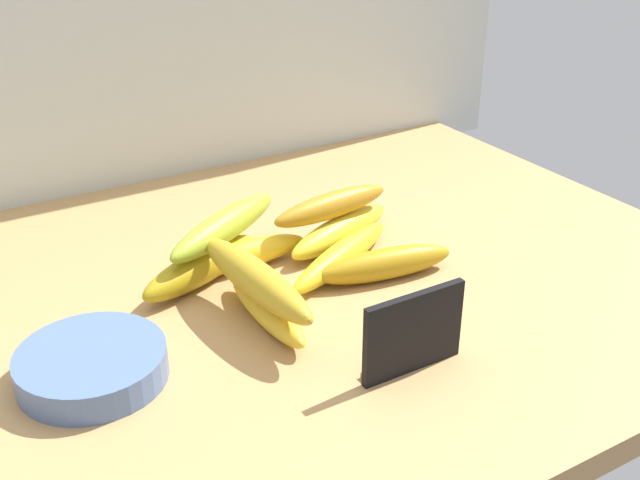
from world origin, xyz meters
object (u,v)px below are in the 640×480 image
Objects in this scene: banana_6 at (224,226)px; banana_5 at (341,231)px; banana_8 at (331,205)px; banana_2 at (201,267)px; banana_3 at (266,309)px; banana_1 at (384,264)px; banana_7 at (255,279)px; banana_4 at (235,257)px; fruit_bowl at (92,365)px; banana_0 at (341,255)px; chalkboard_sign at (413,335)px.

banana_5 is at bearing -7.71° from banana_6.
banana_2 is at bearing -177.73° from banana_8.
banana_6 reaches higher than banana_8.
banana_6 reaches higher than banana_3.
banana_1 is 0.84× the size of banana_7.
banana_5 is 15.37cm from banana_6.
banana_5 is 3.66cm from banana_8.
banana_3 is at bearing -77.07° from banana_2.
banana_6 reaches higher than banana_5.
banana_6 is (-0.50, 1.41, 3.57)cm from banana_4.
banana_3 is at bearing 1.37° from fruit_bowl.
banana_6 is at bearing 147.76° from banana_0.
banana_8 reaches higher than banana_2.
banana_0 is 1.09× the size of banana_4.
banana_1 is 0.93× the size of banana_5.
banana_5 reaches higher than banana_0.
banana_5 is at bearing -32.18° from banana_8.
banana_7 is (-13.94, -5.45, 3.52)cm from banana_0.
chalkboard_sign is at bearing -67.48° from banana_2.
banana_3 is 19.88cm from banana_8.
banana_4 is at bearing 76.07° from banana_7.
banana_0 is 1.09× the size of banana_5.
fruit_bowl is 0.71× the size of banana_0.
banana_4 is 0.94× the size of banana_6.
banana_7 is (17.80, 1.11, 3.62)cm from fruit_bowl.
banana_4 is (-6.11, 26.57, -2.11)cm from chalkboard_sign.
banana_1 is at bearing -58.17° from banana_0.
chalkboard_sign reaches higher than banana_7.
banana_4 is (2.01, 12.04, 0.13)cm from banana_3.
banana_8 is at bearing 147.82° from banana_5.
banana_8 is (-1.00, 0.63, 3.47)cm from banana_5.
banana_1 is at bearing 63.47° from chalkboard_sign.
chalkboard_sign is at bearing -105.21° from banana_8.
banana_0 is (31.74, 6.56, 0.11)cm from fruit_bowl.
banana_7 is at bearing -177.56° from banana_1.
banana_2 is at bearing 112.52° from chalkboard_sign.
banana_2 is 11.28cm from banana_7.
banana_4 is at bearing 8.50° from banana_2.
banana_2 is at bearing -171.50° from banana_4.
banana_5 is at bearing 72.42° from chalkboard_sign.
banana_1 is 0.97× the size of banana_2.
banana_0 is 6.22cm from banana_5.
banana_1 is 0.87× the size of banana_6.
banana_3 is (-8.13, 14.53, -2.24)cm from chalkboard_sign.
banana_3 is at bearing -155.01° from banana_0.
chalkboard_sign is 0.60× the size of banana_4.
banana_2 reaches higher than banana_5.
banana_5 is (14.34, -0.60, 0.10)cm from banana_4.
banana_8 is at bearing -5.71° from banana_6.
banana_6 is at bearing 34.62° from fruit_bowl.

